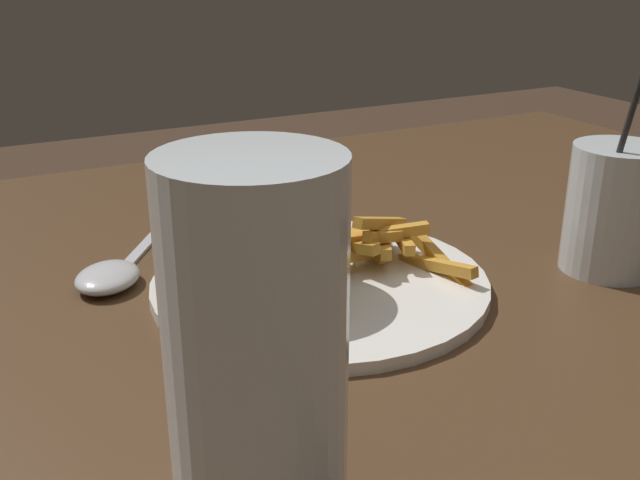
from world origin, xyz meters
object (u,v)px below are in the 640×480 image
(meal_plate_near, at_px, (288,258))
(spoon, at_px, (111,274))
(beer_glass, at_px, (257,361))
(juice_glass, at_px, (613,215))

(meal_plate_near, height_order, spoon, meal_plate_near)
(beer_glass, xyz_separation_m, juice_glass, (-0.38, -0.14, -0.04))
(beer_glass, relative_size, juice_glass, 0.86)
(beer_glass, bearing_deg, juice_glass, -160.10)
(meal_plate_near, height_order, juice_glass, juice_glass)
(spoon, bearing_deg, meal_plate_near, 89.21)
(beer_glass, bearing_deg, spoon, -89.69)
(juice_glass, distance_m, spoon, 0.42)
(beer_glass, height_order, spoon, beer_glass)
(meal_plate_near, relative_size, juice_glass, 1.28)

